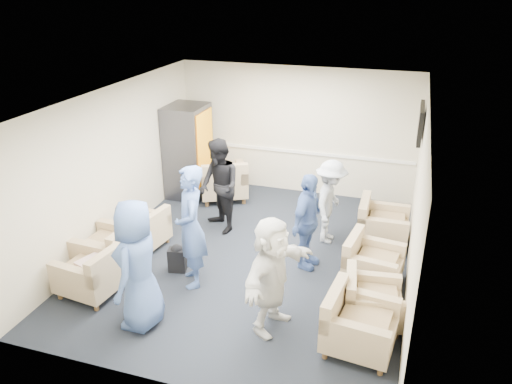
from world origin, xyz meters
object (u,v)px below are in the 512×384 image
(armchair_right_midnear, at_px, (369,302))
(person_front_right, at_px, (272,275))
(person_front_left, at_px, (138,265))
(person_back_left, at_px, (219,187))
(armchair_right_midfar, at_px, (370,264))
(person_back_right, at_px, (330,202))
(vending_machine, at_px, (188,151))
(armchair_right_near, at_px, (356,326))
(armchair_left_mid, at_px, (113,250))
(person_mid_right, at_px, (307,222))
(armchair_right_far, at_px, (380,225))
(armchair_corner, at_px, (224,182))
(person_mid_left, at_px, (191,227))
(armchair_left_near, at_px, (95,274))
(armchair_left_far, at_px, (144,231))

(armchair_right_midnear, bearing_deg, person_front_right, 105.95)
(person_front_left, relative_size, person_back_left, 1.04)
(armchair_right_midfar, relative_size, person_back_right, 0.60)
(person_front_left, bearing_deg, armchair_right_midfar, 121.08)
(armchair_right_midnear, bearing_deg, vending_machine, 44.78)
(armchair_right_near, bearing_deg, armchair_right_midnear, -3.39)
(armchair_left_mid, distance_m, person_front_right, 2.89)
(person_mid_right, bearing_deg, armchair_right_far, -31.68)
(person_mid_right, bearing_deg, armchair_right_midnear, -123.74)
(armchair_right_far, xyz_separation_m, person_front_right, (-1.18, -2.79, 0.47))
(armchair_corner, distance_m, person_back_left, 1.48)
(armchair_right_far, relative_size, person_mid_left, 0.45)
(vending_machine, distance_m, person_front_right, 4.75)
(person_mid_left, relative_size, person_back_left, 1.09)
(armchair_left_near, xyz_separation_m, person_mid_left, (1.25, 0.70, 0.62))
(armchair_left_mid, bearing_deg, vending_machine, -174.88)
(vending_machine, bearing_deg, armchair_right_near, -43.76)
(armchair_left_near, height_order, armchair_left_mid, armchair_left_mid)
(person_mid_right, bearing_deg, person_front_right, -172.40)
(person_mid_left, distance_m, person_back_left, 1.76)
(armchair_right_far, relative_size, armchair_corner, 0.67)
(armchair_right_midnear, xyz_separation_m, person_back_left, (-2.90, 1.88, 0.57))
(armchair_right_near, bearing_deg, vending_machine, 52.80)
(armchair_left_near, bearing_deg, person_back_left, 164.33)
(person_front_left, bearing_deg, armchair_right_far, 135.43)
(armchair_left_mid, xyz_separation_m, armchair_left_far, (0.11, 0.79, -0.05))
(armchair_right_midfar, bearing_deg, person_front_left, 132.30)
(person_mid_right, bearing_deg, armchair_right_midfar, -88.31)
(armchair_left_far, height_order, armchair_corner, armchair_corner)
(vending_machine, distance_m, person_mid_left, 3.43)
(armchair_right_near, relative_size, person_front_left, 0.51)
(armchair_left_far, distance_m, armchair_right_midnear, 4.01)
(armchair_left_near, relative_size, person_mid_right, 0.58)
(person_back_left, xyz_separation_m, person_back_right, (1.98, 0.19, -0.12))
(armchair_right_near, bearing_deg, person_front_left, 103.99)
(armchair_left_near, xyz_separation_m, vending_machine, (-0.21, 3.80, 0.64))
(armchair_left_far, xyz_separation_m, person_mid_left, (1.25, -0.73, 0.65))
(armchair_left_mid, height_order, armchair_right_near, armchair_left_mid)
(person_back_left, relative_size, person_mid_right, 1.09)
(armchair_right_far, distance_m, person_mid_left, 3.43)
(armchair_left_mid, distance_m, vending_machine, 3.22)
(armchair_left_far, height_order, armchair_right_far, armchair_right_far)
(armchair_left_far, distance_m, armchair_corner, 2.41)
(person_back_left, bearing_deg, armchair_right_far, 51.65)
(armchair_right_near, bearing_deg, person_mid_right, 36.93)
(armchair_left_near, bearing_deg, armchair_left_far, -173.15)
(armchair_right_midnear, bearing_deg, person_mid_right, 37.83)
(armchair_left_far, relative_size, person_front_left, 0.48)
(armchair_right_far, distance_m, person_mid_right, 1.63)
(armchair_right_near, distance_m, vending_machine, 5.59)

